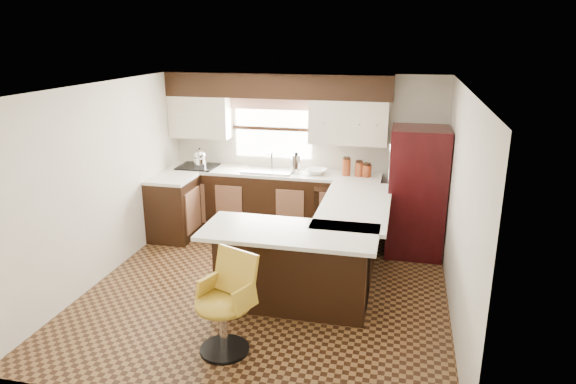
% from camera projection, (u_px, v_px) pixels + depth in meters
% --- Properties ---
extents(floor, '(4.40, 4.40, 0.00)m').
position_uv_depth(floor, '(269.00, 288.00, 6.22)').
color(floor, '#49301A').
rests_on(floor, ground).
extents(ceiling, '(4.40, 4.40, 0.00)m').
position_uv_depth(ceiling, '(266.00, 87.00, 5.51)').
color(ceiling, silver).
rests_on(ceiling, wall_back).
extents(wall_back, '(4.40, 0.00, 4.40)m').
position_uv_depth(wall_back, '(305.00, 152.00, 7.92)').
color(wall_back, beige).
rests_on(wall_back, floor).
extents(wall_front, '(4.40, 0.00, 4.40)m').
position_uv_depth(wall_front, '(190.00, 279.00, 3.82)').
color(wall_front, beige).
rests_on(wall_front, floor).
extents(wall_left, '(0.00, 4.40, 4.40)m').
position_uv_depth(wall_left, '(103.00, 182.00, 6.32)').
color(wall_left, beige).
rests_on(wall_left, floor).
extents(wall_right, '(0.00, 4.40, 4.40)m').
position_uv_depth(wall_right, '(459.00, 207.00, 5.42)').
color(wall_right, beige).
rests_on(wall_right, floor).
extents(base_cab_back, '(3.30, 0.60, 0.90)m').
position_uv_depth(base_cab_back, '(272.00, 202.00, 7.96)').
color(base_cab_back, black).
rests_on(base_cab_back, floor).
extents(base_cab_left, '(0.60, 0.70, 0.90)m').
position_uv_depth(base_cab_left, '(174.00, 209.00, 7.64)').
color(base_cab_left, black).
rests_on(base_cab_left, floor).
extents(counter_back, '(3.30, 0.60, 0.04)m').
position_uv_depth(counter_back, '(272.00, 173.00, 7.82)').
color(counter_back, silver).
rests_on(counter_back, base_cab_back).
extents(counter_left, '(0.60, 0.70, 0.04)m').
position_uv_depth(counter_left, '(172.00, 178.00, 7.50)').
color(counter_left, silver).
rests_on(counter_left, base_cab_left).
extents(soffit, '(3.40, 0.35, 0.36)m').
position_uv_depth(soffit, '(277.00, 86.00, 7.54)').
color(soffit, black).
rests_on(soffit, wall_back).
extents(upper_cab_left, '(0.94, 0.35, 0.64)m').
position_uv_depth(upper_cab_left, '(201.00, 117.00, 7.95)').
color(upper_cab_left, beige).
rests_on(upper_cab_left, wall_back).
extents(upper_cab_right, '(1.14, 0.35, 0.64)m').
position_uv_depth(upper_cab_right, '(349.00, 122.00, 7.45)').
color(upper_cab_right, beige).
rests_on(upper_cab_right, wall_back).
extents(window_pane, '(1.20, 0.02, 0.90)m').
position_uv_depth(window_pane, '(273.00, 129.00, 7.90)').
color(window_pane, white).
rests_on(window_pane, wall_back).
extents(valance, '(1.30, 0.06, 0.18)m').
position_uv_depth(valance, '(272.00, 103.00, 7.75)').
color(valance, '#D19B93').
rests_on(valance, wall_back).
extents(sink, '(0.75, 0.45, 0.03)m').
position_uv_depth(sink, '(268.00, 170.00, 7.80)').
color(sink, '#B2B2B7').
rests_on(sink, counter_back).
extents(dishwasher, '(0.58, 0.03, 0.78)m').
position_uv_depth(dishwasher, '(334.00, 214.00, 7.48)').
color(dishwasher, black).
rests_on(dishwasher, floor).
extents(cooktop, '(0.58, 0.50, 0.02)m').
position_uv_depth(cooktop, '(198.00, 166.00, 8.05)').
color(cooktop, black).
rests_on(cooktop, counter_back).
extents(peninsula_long, '(0.60, 1.95, 0.90)m').
position_uv_depth(peninsula_long, '(350.00, 240.00, 6.48)').
color(peninsula_long, black).
rests_on(peninsula_long, floor).
extents(peninsula_return, '(1.65, 0.60, 0.90)m').
position_uv_depth(peninsula_return, '(293.00, 269.00, 5.68)').
color(peninsula_return, black).
rests_on(peninsula_return, floor).
extents(counter_pen_long, '(0.84, 1.95, 0.04)m').
position_uv_depth(counter_pen_long, '(355.00, 205.00, 6.33)').
color(counter_pen_long, silver).
rests_on(counter_pen_long, peninsula_long).
extents(counter_pen_return, '(1.89, 0.84, 0.04)m').
position_uv_depth(counter_pen_return, '(289.00, 232.00, 5.46)').
color(counter_pen_return, silver).
rests_on(counter_pen_return, peninsula_return).
extents(refrigerator, '(0.76, 0.73, 1.77)m').
position_uv_depth(refrigerator, '(417.00, 192.00, 6.99)').
color(refrigerator, black).
rests_on(refrigerator, floor).
extents(bar_chair, '(0.68, 0.68, 0.98)m').
position_uv_depth(bar_chair, '(223.00, 306.00, 4.84)').
color(bar_chair, gold).
rests_on(bar_chair, floor).
extents(kettle, '(0.21, 0.21, 0.29)m').
position_uv_depth(kettle, '(200.00, 157.00, 7.99)').
color(kettle, silver).
rests_on(kettle, cooktop).
extents(percolator, '(0.14, 0.14, 0.28)m').
position_uv_depth(percolator, '(296.00, 164.00, 7.69)').
color(percolator, silver).
rests_on(percolator, counter_back).
extents(mixing_bowl, '(0.33, 0.33, 0.07)m').
position_uv_depth(mixing_bowl, '(316.00, 171.00, 7.65)').
color(mixing_bowl, white).
rests_on(mixing_bowl, counter_back).
extents(canister_large, '(0.13, 0.13, 0.25)m').
position_uv_depth(canister_large, '(346.00, 167.00, 7.55)').
color(canister_large, brown).
rests_on(canister_large, counter_back).
extents(canister_med, '(0.12, 0.12, 0.20)m').
position_uv_depth(canister_med, '(359.00, 169.00, 7.51)').
color(canister_med, brown).
rests_on(canister_med, counter_back).
extents(canister_small, '(0.14, 0.14, 0.17)m').
position_uv_depth(canister_small, '(367.00, 171.00, 7.50)').
color(canister_small, brown).
rests_on(canister_small, counter_back).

